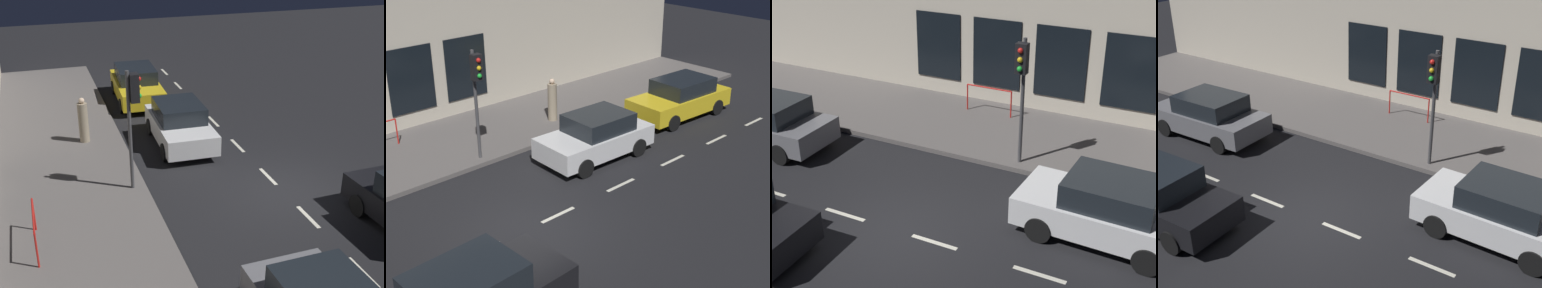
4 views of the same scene
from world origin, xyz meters
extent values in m
plane|color=black|center=(0.00, 0.00, 0.00)|extent=(60.00, 60.00, 0.00)
cube|color=#5B5654|center=(6.25, 0.00, 0.07)|extent=(4.50, 32.00, 0.15)
cube|color=beige|center=(0.00, -14.00, 0.00)|extent=(0.12, 1.20, 0.01)
cube|color=beige|center=(0.00, -11.40, 0.00)|extent=(0.12, 1.20, 0.01)
cube|color=beige|center=(0.00, -8.80, 0.00)|extent=(0.12, 1.20, 0.01)
cube|color=beige|center=(0.00, -6.20, 0.00)|extent=(0.12, 1.20, 0.01)
cube|color=beige|center=(0.00, -3.60, 0.00)|extent=(0.12, 1.20, 0.01)
cube|color=beige|center=(0.00, -1.00, 0.00)|extent=(0.12, 1.20, 0.01)
cube|color=beige|center=(0.00, 1.60, 0.00)|extent=(0.12, 1.20, 0.01)
cube|color=beige|center=(0.00, 4.20, 0.00)|extent=(0.12, 1.20, 0.01)
cylinder|color=#424244|center=(4.43, -1.37, 2.01)|extent=(0.11, 0.11, 3.71)
cube|color=black|center=(4.24, -1.37, 3.34)|extent=(0.26, 0.32, 0.84)
sphere|color=red|center=(4.10, -1.37, 3.60)|extent=(0.15, 0.15, 0.15)
sphere|color=gold|center=(4.10, -1.37, 3.34)|extent=(0.15, 0.15, 0.15)
sphere|color=green|center=(4.10, -1.37, 3.09)|extent=(0.15, 0.15, 0.15)
cube|color=silver|center=(1.99, -4.41, 0.63)|extent=(1.99, 4.05, 0.70)
cube|color=black|center=(1.98, -4.57, 1.28)|extent=(1.70, 2.13, 0.60)
cylinder|color=black|center=(1.16, -3.14, 0.32)|extent=(0.24, 0.65, 0.64)
cylinder|color=black|center=(2.89, -3.20, 0.32)|extent=(0.24, 0.65, 0.64)
cylinder|color=black|center=(1.08, -5.61, 0.32)|extent=(0.24, 0.65, 0.64)
cylinder|color=black|center=(2.81, -5.67, 0.32)|extent=(0.24, 0.65, 0.64)
cylinder|color=black|center=(-1.40, 1.94, 0.32)|extent=(0.24, 0.65, 0.64)
cube|color=gold|center=(2.47, -9.69, 0.63)|extent=(2.09, 4.45, 0.70)
cube|color=black|center=(2.46, -9.86, 1.28)|extent=(1.76, 2.35, 0.60)
cylinder|color=black|center=(1.65, -8.29, 0.32)|extent=(0.25, 0.65, 0.64)
cylinder|color=black|center=(3.41, -8.38, 0.32)|extent=(0.25, 0.65, 0.64)
cylinder|color=black|center=(1.52, -11.00, 0.32)|extent=(0.25, 0.65, 0.64)
cylinder|color=black|center=(3.28, -11.08, 0.32)|extent=(0.25, 0.65, 0.64)
cylinder|color=gray|center=(5.38, -5.43, 0.89)|extent=(0.42, 0.42, 1.48)
sphere|color=beige|center=(5.38, -5.43, 1.74)|extent=(0.21, 0.21, 0.21)
cube|color=beige|center=(5.40, -5.53, 1.74)|extent=(0.06, 0.05, 0.06)
cylinder|color=red|center=(7.37, 0.13, 0.62)|extent=(0.05, 0.05, 0.95)
cylinder|color=red|center=(7.37, 1.80, 0.62)|extent=(0.05, 0.05, 0.95)
cylinder|color=red|center=(7.37, 0.97, 1.10)|extent=(0.05, 1.68, 0.05)
camera|label=1|loc=(6.98, 12.39, 7.79)|focal=47.88mm
camera|label=2|loc=(-10.27, 7.83, 8.25)|focal=52.01mm
camera|label=3|loc=(-9.18, -6.42, 7.73)|focal=51.74mm
camera|label=4|loc=(-8.96, -7.30, 7.86)|focal=47.48mm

